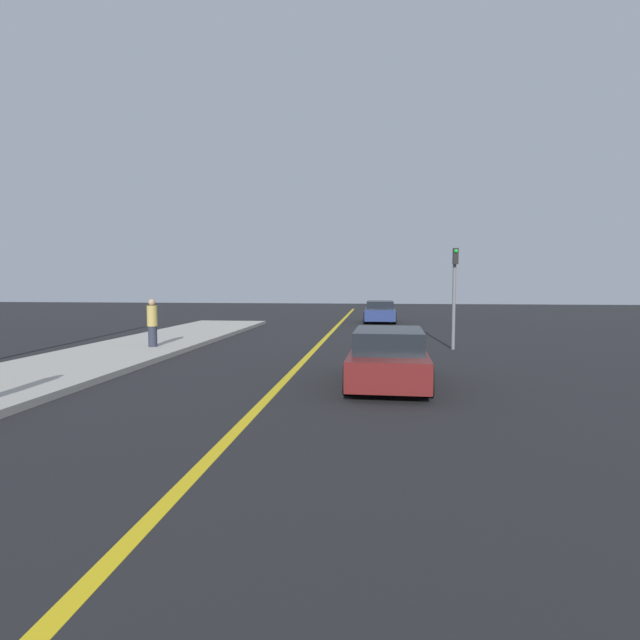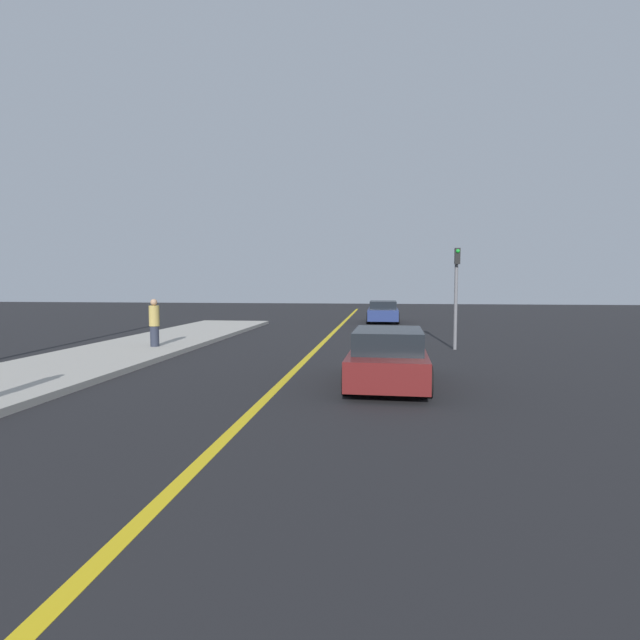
% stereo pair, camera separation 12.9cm
% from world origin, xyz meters
% --- Properties ---
extents(road_center_line, '(0.20, 60.00, 0.01)m').
position_xyz_m(road_center_line, '(0.00, 18.00, 0.00)').
color(road_center_line, gold).
rests_on(road_center_line, ground_plane).
extents(sidewalk_left, '(3.87, 30.69, 0.16)m').
position_xyz_m(sidewalk_left, '(-6.16, 15.35, 0.08)').
color(sidewalk_left, '#ADA89E').
rests_on(sidewalk_left, ground_plane).
extents(car_near_right_lane, '(1.91, 4.01, 1.30)m').
position_xyz_m(car_near_right_lane, '(2.46, 13.99, 0.63)').
color(car_near_right_lane, maroon).
rests_on(car_near_right_lane, ground_plane).
extents(car_ahead_center, '(1.88, 4.33, 1.28)m').
position_xyz_m(car_ahead_center, '(2.34, 32.66, 0.63)').
color(car_ahead_center, navy).
rests_on(car_ahead_center, ground_plane).
extents(pedestrian_by_sign, '(0.35, 0.35, 1.64)m').
position_xyz_m(pedestrian_by_sign, '(-5.47, 18.78, 0.98)').
color(pedestrian_by_sign, '#282D3D').
rests_on(pedestrian_by_sign, sidewalk_left).
extents(traffic_light, '(0.18, 0.40, 3.54)m').
position_xyz_m(traffic_light, '(4.87, 20.42, 2.21)').
color(traffic_light, slate).
rests_on(traffic_light, ground_plane).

